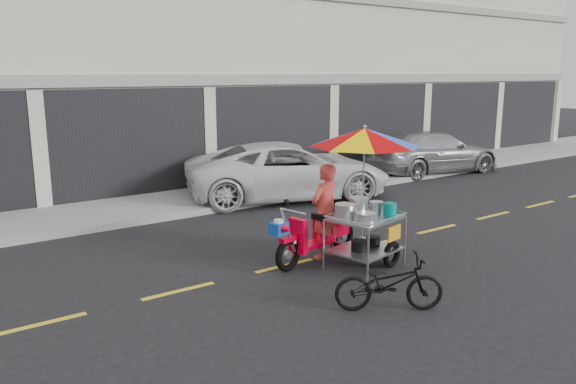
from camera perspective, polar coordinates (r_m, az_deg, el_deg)
ground at (r=11.07m, az=8.18°, el=-5.41°), size 90.00×90.00×0.00m
sidewalk at (r=15.36m, az=-6.08°, el=-0.13°), size 45.00×3.00×0.15m
shophouse_block at (r=20.85m, az=-6.52°, el=14.56°), size 36.00×8.11×10.40m
centerline at (r=11.07m, az=8.18°, el=-5.39°), size 42.00×0.10×0.01m
white_pickup at (r=14.89m, az=0.06°, el=2.19°), size 5.92×4.15×1.50m
silver_pickup at (r=19.32m, az=14.42°, el=3.96°), size 5.06×2.55×1.41m
near_bicycle at (r=8.10m, az=10.22°, el=-9.11°), size 1.57×1.29×0.80m
food_vendor_rig at (r=9.70m, az=6.24°, el=1.52°), size 2.72×2.21×2.45m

